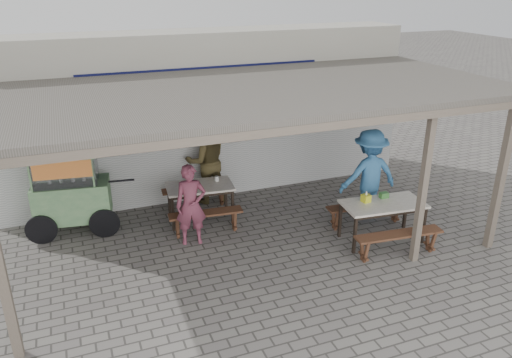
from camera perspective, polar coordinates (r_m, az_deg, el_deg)
The scene contains 17 objects.
ground at distance 8.74m, azimuth 1.39°, elevation -9.21°, with size 60.00×60.00×0.00m, color #67635D.
back_wall at distance 11.21m, azimuth -5.59°, elevation 7.48°, with size 9.00×1.28×3.50m.
warung_roof at distance 8.50m, azimuth -0.69°, elevation 9.71°, with size 9.00×4.21×2.81m.
table_left at distance 9.85m, azimuth -6.44°, elevation -1.16°, with size 1.35×0.87×0.75m.
bench_left_street at distance 9.45m, azimuth -5.74°, elevation -4.42°, with size 1.41×0.41×0.45m.
bench_left_wall at distance 10.53m, azimuth -6.91°, elevation -1.58°, with size 1.41×0.41×0.45m.
table_right at distance 9.34m, azimuth 14.32°, elevation -3.10°, with size 1.55×0.88×0.75m.
bench_right_street at distance 9.02m, azimuth 15.97°, elevation -6.57°, with size 1.61×0.43×0.45m.
bench_right_wall at distance 9.95m, azimuth 12.46°, elevation -3.40°, with size 1.61×0.43×0.45m.
vendor_cart at distance 9.90m, azimuth -20.47°, elevation -1.20°, with size 2.03×0.96×1.58m.
patron_street_side at distance 9.00m, azimuth -7.44°, elevation -2.98°, with size 0.55×0.36×1.51m, color brown.
patron_wall_side at distance 10.61m, azimuth -5.71°, elevation 2.06°, with size 0.89×0.70×1.84m, color brown.
patron_right_table at distance 10.08m, azimuth 12.78°, elevation 0.50°, with size 1.19×0.68×1.84m, color teal.
tissue_box at distance 9.25m, azimuth 12.46°, elevation -2.16°, with size 0.14×0.14×0.14m, color #CDD022.
donation_box at distance 9.50m, azimuth 14.41°, elevation -1.80°, with size 0.16×0.11×0.11m, color #3E7E38.
condiment_jar at distance 9.99m, azimuth -4.51°, elevation 0.05°, with size 0.09×0.09×0.10m, color silver.
condiment_bowl at distance 9.77m, azimuth -7.71°, elevation -0.74°, with size 0.22×0.22×0.05m, color silver.
Camera 1 is at (-2.88, -6.87, 4.57)m, focal length 35.00 mm.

